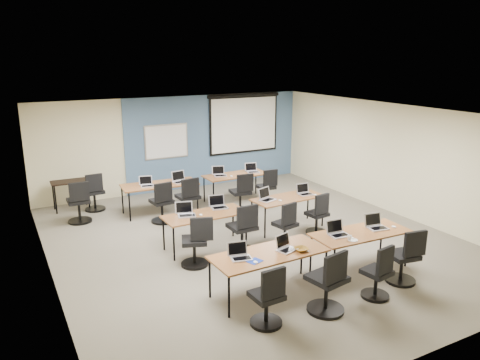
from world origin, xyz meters
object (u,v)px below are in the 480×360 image
laptop_11 (252,170)px  task_chair_11 (267,190)px  whiteboard (166,142)px  task_chair_8 (162,206)px  laptop_0 (240,254)px  laptop_2 (338,232)px  training_table_mid_left (205,216)px  spare_chair_a (95,195)px  laptop_4 (186,212)px  task_chair_5 (243,232)px  spare_chair_b (79,205)px  projector_screen (244,120)px  task_chair_0 (268,301)px  laptop_6 (266,197)px  laptop_3 (376,225)px  laptop_9 (180,179)px  task_chair_10 (241,196)px  training_table_mid_right (288,199)px  task_chair_2 (378,277)px  training_table_back_left (160,186)px  task_chair_9 (189,201)px  task_chair_6 (286,228)px  training_table_front_left (269,255)px  laptop_8 (147,184)px  training_table_back_right (236,176)px  laptop_7 (305,192)px  task_chair_7 (318,217)px  training_table_front_right (361,234)px  laptop_10 (220,173)px  task_chair_3 (405,261)px  laptop_5 (218,205)px  laptop_1 (286,246)px  utility_table (70,185)px  task_chair_4 (196,246)px

laptop_11 → task_chair_11: size_ratio=0.34×
whiteboard → task_chair_8: whiteboard is taller
laptop_0 → laptop_2: laptop_2 is taller
training_table_mid_left → spare_chair_a: bearing=111.7°
laptop_4 → task_chair_5: size_ratio=0.34×
spare_chair_b → projector_screen: bearing=17.7°
task_chair_0 → laptop_6: size_ratio=2.79×
laptop_3 → task_chair_5: task_chair_5 is taller
laptop_9 → task_chair_10: task_chair_10 is taller
training_table_mid_right → task_chair_2: 3.42m
task_chair_8 → laptop_9: size_ratio=2.83×
training_table_back_left → task_chair_9: size_ratio=1.81×
task_chair_2 → task_chair_6: (-0.10, 2.52, 0.00)m
training_table_front_left → training_table_back_left: (-0.20, 4.83, -0.00)m
laptop_2 → laptop_4: size_ratio=0.98×
task_chair_2 → laptop_8: (-2.02, 5.77, 0.40)m
training_table_front_left → training_table_back_right: bearing=66.6°
laptop_0 → laptop_7: bearing=51.1°
training_table_front_left → spare_chair_b: bearing=111.5°
task_chair_7 → task_chair_8: 3.60m
training_table_front_left → training_table_front_right: same height
laptop_6 → laptop_10: laptop_6 is taller
spare_chair_b → laptop_0: bearing=-70.6°
laptop_7 → training_table_front_right: bearing=-97.0°
training_table_back_left → task_chair_7: (2.56, -3.07, -0.30)m
task_chair_11 → laptop_0: bearing=-121.2°
laptop_2 → spare_chair_a: 6.45m
task_chair_3 → laptop_9: 5.91m
training_table_mid_right → laptop_7: 0.48m
laptop_11 → spare_chair_b: 4.57m
laptop_3 → task_chair_10: 3.97m
task_chair_2 → laptop_3: (0.86, 0.99, 0.41)m
laptop_4 → spare_chair_a: 3.57m
task_chair_5 → spare_chair_b: task_chair_5 is taller
whiteboard → task_chair_6: (0.76, -4.99, -1.06)m
laptop_5 → laptop_1: bearing=-79.4°
laptop_6 → utility_table: size_ratio=0.38×
laptop_9 → laptop_10: 1.16m
laptop_9 → task_chair_3: bearing=-79.2°
whiteboard → laptop_4: size_ratio=3.67×
training_table_mid_left → laptop_7: size_ratio=5.38×
laptop_1 → utility_table: bearing=95.0°
training_table_mid_right → task_chair_5: size_ratio=1.61×
task_chair_9 → laptop_5: bearing=-93.1°
task_chair_7 → laptop_10: size_ratio=2.88×
task_chair_6 → laptop_9: bearing=97.5°
task_chair_4 → spare_chair_b: (-1.49, 3.45, 0.01)m
training_table_front_right → spare_chair_a: (-3.58, 5.72, -0.28)m
training_table_mid_right → projector_screen: bearing=71.1°
whiteboard → laptop_3: bearing=-75.2°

